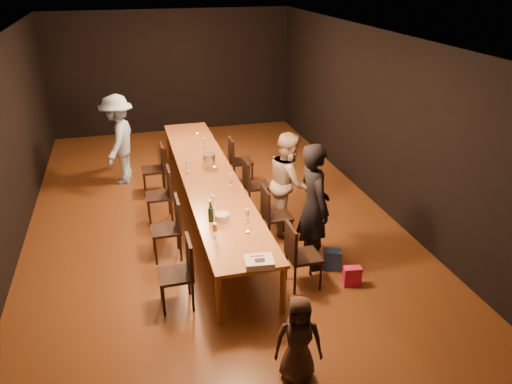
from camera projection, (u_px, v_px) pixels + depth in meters
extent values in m
plane|color=#462711|center=(210.00, 214.00, 8.71)|extent=(10.00, 10.00, 0.00)
cube|color=black|center=(172.00, 72.00, 12.47)|extent=(6.00, 0.04, 3.00)
cube|color=black|center=(322.00, 333.00, 3.70)|extent=(6.00, 0.04, 3.00)
cube|color=black|center=(6.00, 148.00, 7.38)|extent=(0.04, 10.00, 3.00)
cube|color=black|center=(374.00, 118.00, 8.79)|extent=(0.04, 10.00, 3.00)
cube|color=silver|center=(202.00, 36.00, 7.46)|extent=(6.00, 10.00, 0.04)
cube|color=#915E2A|center=(208.00, 176.00, 8.41)|extent=(0.90, 6.00, 0.05)
cylinder|color=#915E2A|center=(219.00, 300.00, 5.93)|extent=(0.08, 0.08, 0.70)
cylinder|color=#915E2A|center=(283.00, 289.00, 6.12)|extent=(0.08, 0.08, 0.70)
cylinder|color=#915E2A|center=(168.00, 144.00, 11.02)|extent=(0.08, 0.08, 0.70)
cylinder|color=#915E2A|center=(204.00, 141.00, 11.20)|extent=(0.08, 0.08, 0.70)
imported|color=black|center=(314.00, 206.00, 6.91)|extent=(0.48, 0.70, 1.84)
imported|color=#C1A890|center=(289.00, 182.00, 7.92)|extent=(0.80, 0.93, 1.65)
imported|color=#8AB3D6|center=(119.00, 140.00, 9.65)|extent=(0.95, 1.27, 1.75)
imported|color=#3E2D22|center=(298.00, 340.00, 5.07)|extent=(0.56, 0.43, 1.01)
cube|color=#CE1E51|center=(352.00, 276.00, 6.74)|extent=(0.25, 0.16, 0.28)
cube|color=#264DA7|center=(332.00, 259.00, 7.10)|extent=(0.28, 0.23, 0.30)
cube|color=white|center=(259.00, 262.00, 5.87)|extent=(0.37, 0.31, 0.08)
cube|color=black|center=(260.00, 260.00, 5.83)|extent=(0.13, 0.10, 0.00)
cube|color=red|center=(258.00, 256.00, 5.92)|extent=(0.18, 0.05, 0.00)
cylinder|color=silver|center=(222.00, 218.00, 6.86)|extent=(0.23, 0.23, 0.11)
cylinder|color=silver|center=(209.00, 161.00, 8.65)|extent=(0.28, 0.28, 0.24)
cylinder|color=#B2B7B2|center=(248.00, 232.00, 6.56)|extent=(0.05, 0.05, 0.03)
cylinder|color=#B2B7B2|center=(214.00, 167.00, 8.64)|extent=(0.05, 0.05, 0.03)
cylinder|color=#B2B7B2|center=(197.00, 134.00, 10.32)|extent=(0.05, 0.05, 0.03)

